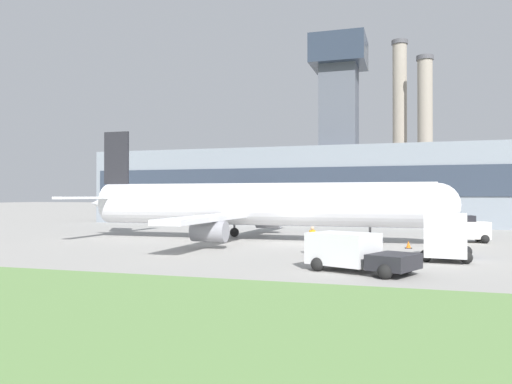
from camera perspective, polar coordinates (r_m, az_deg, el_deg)
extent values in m
plane|color=#999691|center=(40.14, 4.62, -5.83)|extent=(400.00, 400.00, 0.00)
cube|color=gray|center=(66.20, 9.63, 0.63)|extent=(67.18, 10.26, 9.95)
cube|color=#2D3847|center=(61.08, 8.99, 1.18)|extent=(65.84, 0.16, 3.58)
cube|color=#4C515B|center=(66.53, 9.48, 5.25)|extent=(4.69, 4.69, 20.69)
cube|color=#283342|center=(68.82, 9.47, 15.43)|extent=(7.03, 7.03, 3.75)
cylinder|color=gray|center=(100.86, 8.10, 6.25)|extent=(2.81, 2.81, 30.95)
cylinder|color=#4C4C51|center=(103.91, 8.09, 15.00)|extent=(3.23, 3.23, 0.84)
cylinder|color=gray|center=(100.58, 16.11, 6.84)|extent=(2.67, 2.67, 32.90)
cylinder|color=#4C4C51|center=(104.05, 16.10, 16.09)|extent=(3.07, 3.07, 0.80)
cylinder|color=gray|center=(95.51, 18.77, 5.83)|extent=(2.64, 2.64, 28.26)
cylinder|color=#4C4C51|center=(98.15, 18.75, 14.29)|extent=(3.04, 3.04, 0.79)
cylinder|color=white|center=(42.56, 0.11, -1.39)|extent=(29.05, 3.60, 3.60)
sphere|color=white|center=(40.74, 20.05, -1.41)|extent=(3.42, 3.42, 3.42)
cone|color=white|center=(48.84, -16.41, -1.25)|extent=(3.96, 3.42, 3.42)
cube|color=#232328|center=(48.54, -15.66, 3.76)|extent=(2.52, 0.24, 4.90)
cube|color=white|center=(45.22, -18.61, -0.63)|extent=(0.95, 7.99, 0.20)
cube|color=white|center=(51.91, -13.45, -0.61)|extent=(0.95, 7.99, 0.20)
cube|color=white|center=(36.14, -5.54, -3.00)|extent=(2.11, 13.31, 0.36)
cube|color=white|center=(50.06, 1.00, -2.27)|extent=(2.11, 13.31, 0.36)
cylinder|color=gray|center=(35.69, -5.35, -4.48)|extent=(2.51, 1.51, 1.51)
cylinder|color=gray|center=(50.42, 1.46, -3.29)|extent=(2.51, 1.51, 1.51)
cylinder|color=#59595B|center=(40.87, 12.90, -3.91)|extent=(0.20, 0.20, 1.74)
sphere|color=black|center=(40.93, 12.90, -5.12)|extent=(0.85, 0.85, 0.85)
cylinder|color=#59595B|center=(41.33, -4.73, -3.88)|extent=(0.20, 0.20, 1.74)
sphere|color=black|center=(41.39, -4.73, -5.08)|extent=(0.85, 0.85, 0.85)
cylinder|color=#59595B|center=(45.82, -2.49, -3.54)|extent=(0.20, 0.20, 1.74)
sphere|color=black|center=(45.87, -2.49, -4.62)|extent=(0.85, 0.85, 0.85)
cube|color=white|center=(43.95, 22.91, -4.03)|extent=(3.61, 2.30, 1.36)
cube|color=black|center=(43.90, 22.91, -2.81)|extent=(1.37, 1.40, 0.50)
sphere|color=black|center=(43.54, 24.70, -4.91)|extent=(0.70, 0.70, 0.70)
sphere|color=black|center=(45.11, 24.06, -4.75)|extent=(0.70, 0.70, 0.70)
sphere|color=black|center=(42.89, 21.70, -4.98)|extent=(0.70, 0.70, 0.70)
sphere|color=black|center=(44.48, 21.16, -4.82)|extent=(0.70, 0.70, 0.70)
cube|color=#2D4C93|center=(33.31, 21.05, -5.34)|extent=(2.40, 1.85, 1.20)
cube|color=silver|center=(30.82, 20.90, -4.58)|extent=(2.51, 3.00, 2.44)
sphere|color=black|center=(33.46, 22.89, -6.29)|extent=(0.70, 0.70, 0.70)
sphere|color=black|center=(33.53, 19.22, -6.28)|extent=(0.70, 0.70, 0.70)
sphere|color=black|center=(30.22, 22.90, -6.92)|extent=(0.70, 0.70, 0.70)
sphere|color=black|center=(30.29, 18.82, -6.92)|extent=(0.70, 0.70, 0.70)
cube|color=#232328|center=(24.61, 15.47, -7.67)|extent=(2.66, 2.94, 0.73)
cube|color=silver|center=(25.87, 9.93, -6.37)|extent=(3.85, 3.48, 1.58)
sphere|color=black|center=(23.58, 14.54, -8.80)|extent=(0.70, 0.70, 0.70)
sphere|color=black|center=(25.62, 16.86, -8.12)|extent=(0.70, 0.70, 0.70)
sphere|color=black|center=(25.43, 7.05, -8.19)|extent=(0.70, 0.70, 0.70)
sphere|color=black|center=(27.33, 9.77, -7.64)|extent=(0.70, 0.70, 0.70)
cylinder|color=#23283D|center=(32.11, 6.46, -6.39)|extent=(0.38, 0.38, 0.89)
cylinder|color=#F2A514|center=(32.04, 6.46, -4.98)|extent=(0.48, 0.48, 0.70)
sphere|color=tan|center=(32.01, 6.46, -4.14)|extent=(0.24, 0.24, 0.24)
cube|color=black|center=(30.99, 10.05, -7.41)|extent=(0.57, 0.57, 0.03)
cone|color=orange|center=(30.96, 10.05, -6.97)|extent=(0.41, 0.41, 0.51)
cube|color=black|center=(37.64, 17.03, -6.15)|extent=(0.51, 0.51, 0.03)
cone|color=orange|center=(37.62, 17.03, -5.76)|extent=(0.36, 0.36, 0.55)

